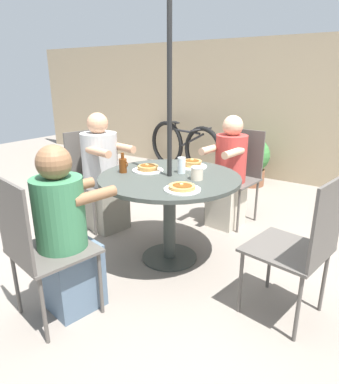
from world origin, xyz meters
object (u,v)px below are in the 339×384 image
(patio_chair_north, at_px, (303,242))
(coffee_cup, at_px, (197,173))
(syrup_bottle, at_px, (123,165))
(bicycle, at_px, (184,147))
(diner_west, at_px, (66,238))
(potted_shrub, at_px, (252,160))
(diner_east, at_px, (229,176))
(pancake_plate_c, at_px, (182,188))
(patio_chair_south, at_px, (92,173))
(patio_chair_east, at_px, (238,171))
(diner_south, at_px, (103,177))
(drinking_glass_a, at_px, (181,165))
(patio_chair_west, at_px, (38,244))
(patio_table, at_px, (170,190))
(pancake_plate_b, at_px, (148,168))
(pancake_plate_a, at_px, (192,164))

(patio_chair_north, height_order, coffee_cup, patio_chair_north)
(syrup_bottle, relative_size, bicycle, 0.11)
(diner_west, height_order, potted_shrub, diner_west)
(diner_east, xyz_separation_m, pancake_plate_c, (0.17, -1.15, 0.22))
(diner_east, xyz_separation_m, patio_chair_south, (-1.18, -0.72, 0.02))
(patio_chair_east, relative_size, diner_south, 0.83)
(diner_east, xyz_separation_m, syrup_bottle, (-0.46, -1.04, 0.27))
(diner_east, bearing_deg, drinking_glass_a, 91.27)
(patio_chair_north, bearing_deg, coffee_cup, 85.24)
(patio_chair_east, xyz_separation_m, diner_west, (-0.28, -2.00, -0.03))
(patio_chair_west, height_order, coffee_cup, patio_chair_west)
(diner_east, height_order, potted_shrub, diner_east)
(patio_table, xyz_separation_m, diner_east, (0.09, 0.91, -0.09))
(patio_table, relative_size, syrup_bottle, 6.88)
(diner_west, bearing_deg, diner_east, 92.41)
(diner_west, distance_m, syrup_bottle, 0.84)
(patio_chair_east, distance_m, diner_east, 0.18)
(diner_east, distance_m, patio_chair_south, 1.38)
(coffee_cup, height_order, drinking_glass_a, drinking_glass_a)
(diner_west, height_order, pancake_plate_c, diner_west)
(diner_east, distance_m, pancake_plate_b, 0.97)
(patio_table, height_order, coffee_cup, coffee_cup)
(patio_chair_south, bearing_deg, pancake_plate_b, 88.88)
(patio_chair_south, relative_size, pancake_plate_c, 3.72)
(patio_chair_east, bearing_deg, pancake_plate_b, 77.97)
(pancake_plate_c, relative_size, potted_shrub, 0.38)
(diner_west, relative_size, bicycle, 0.71)
(patio_chair_east, height_order, potted_shrub, patio_chair_east)
(diner_south, relative_size, drinking_glass_a, 8.99)
(pancake_plate_a, bearing_deg, diner_south, -168.95)
(patio_table, height_order, diner_east, diner_east)
(patio_chair_west, distance_m, pancake_plate_a, 1.45)
(bicycle, bearing_deg, diner_south, -63.98)
(patio_chair_north, distance_m, diner_west, 1.45)
(drinking_glass_a, relative_size, bicycle, 0.08)
(patio_chair_north, height_order, pancake_plate_a, patio_chair_north)
(syrup_bottle, bearing_deg, patio_chair_south, 155.91)
(potted_shrub, bearing_deg, syrup_bottle, -93.51)
(syrup_bottle, relative_size, coffee_cup, 1.65)
(diner_west, relative_size, potted_shrub, 1.65)
(patio_table, height_order, diner_south, diner_south)
(patio_chair_east, xyz_separation_m, diner_south, (-1.01, -0.93, -0.01))
(patio_chair_west, xyz_separation_m, diner_west, (0.03, 0.18, -0.03))
(diner_south, xyz_separation_m, drinking_glass_a, (0.93, -0.03, 0.27))
(patio_table, xyz_separation_m, coffee_cup, (0.23, 0.04, 0.17))
(pancake_plate_a, distance_m, drinking_glass_a, 0.22)
(patio_chair_north, bearing_deg, diner_west, 129.45)
(patio_chair_north, distance_m, pancake_plate_a, 1.21)
(patio_chair_east, distance_m, pancake_plate_c, 1.36)
(patio_chair_north, relative_size, drinking_glass_a, 7.44)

